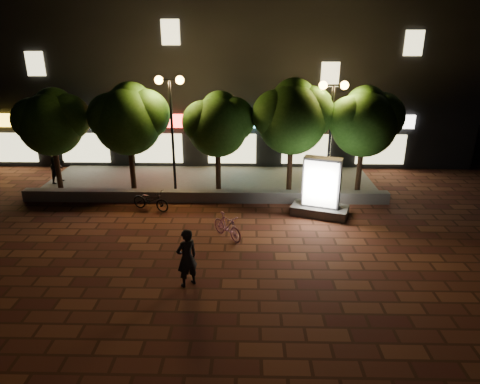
{
  "coord_description": "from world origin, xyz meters",
  "views": [
    {
      "loc": [
        1.9,
        -13.22,
        6.93
      ],
      "look_at": [
        1.59,
        1.5,
        1.4
      ],
      "focal_mm": 31.59,
      "sensor_mm": 36.0,
      "label": 1
    }
  ],
  "objects_px": {
    "tree_right": "(293,115)",
    "pedestrian": "(58,165)",
    "tree_left": "(129,117)",
    "rider": "(187,258)",
    "street_lamp_left": "(171,105)",
    "scooter_parked": "(151,200)",
    "street_lamp_right": "(332,109)",
    "tree_mid": "(219,122)",
    "ad_kiosk": "(321,192)",
    "scooter_pink": "(227,226)",
    "tree_far_right": "(365,120)",
    "tree_far_left": "(52,120)"
  },
  "relations": [
    {
      "from": "ad_kiosk",
      "to": "rider",
      "type": "bearing_deg",
      "value": -131.52
    },
    {
      "from": "tree_mid",
      "to": "rider",
      "type": "relative_size",
      "value": 2.5
    },
    {
      "from": "rider",
      "to": "scooter_parked",
      "type": "bearing_deg",
      "value": -105.52
    },
    {
      "from": "tree_right",
      "to": "pedestrian",
      "type": "bearing_deg",
      "value": 176.28
    },
    {
      "from": "tree_far_right",
      "to": "pedestrian",
      "type": "xyz_separation_m",
      "value": [
        -14.4,
        0.73,
        -2.4
      ]
    },
    {
      "from": "tree_mid",
      "to": "tree_right",
      "type": "bearing_deg",
      "value": 0.0
    },
    {
      "from": "tree_far_left",
      "to": "tree_mid",
      "type": "xyz_separation_m",
      "value": [
        7.5,
        -0.0,
        -0.08
      ]
    },
    {
      "from": "tree_far_right",
      "to": "scooter_parked",
      "type": "xyz_separation_m",
      "value": [
        -9.21,
        -2.46,
        -2.93
      ]
    },
    {
      "from": "scooter_parked",
      "to": "pedestrian",
      "type": "xyz_separation_m",
      "value": [
        -5.19,
        3.19,
        0.53
      ]
    },
    {
      "from": "tree_right",
      "to": "scooter_pink",
      "type": "bearing_deg",
      "value": -118.48
    },
    {
      "from": "rider",
      "to": "tree_far_right",
      "type": "bearing_deg",
      "value": -168.57
    },
    {
      "from": "tree_far_left",
      "to": "scooter_parked",
      "type": "xyz_separation_m",
      "value": [
        4.79,
        -2.46,
        -2.85
      ]
    },
    {
      "from": "ad_kiosk",
      "to": "scooter_pink",
      "type": "height_order",
      "value": "ad_kiosk"
    },
    {
      "from": "tree_mid",
      "to": "tree_left",
      "type": "bearing_deg",
      "value": 180.0
    },
    {
      "from": "tree_far_right",
      "to": "street_lamp_right",
      "type": "xyz_separation_m",
      "value": [
        -1.55,
        -0.26,
        0.53
      ]
    },
    {
      "from": "tree_left",
      "to": "street_lamp_right",
      "type": "xyz_separation_m",
      "value": [
        8.95,
        -0.26,
        0.45
      ]
    },
    {
      "from": "tree_far_right",
      "to": "street_lamp_right",
      "type": "distance_m",
      "value": 1.66
    },
    {
      "from": "rider",
      "to": "pedestrian",
      "type": "height_order",
      "value": "pedestrian"
    },
    {
      "from": "tree_far_left",
      "to": "tree_left",
      "type": "xyz_separation_m",
      "value": [
        3.5,
        0.0,
        0.15
      ]
    },
    {
      "from": "tree_far_left",
      "to": "tree_far_right",
      "type": "xyz_separation_m",
      "value": [
        14.0,
        0.0,
        0.08
      ]
    },
    {
      "from": "street_lamp_right",
      "to": "ad_kiosk",
      "type": "bearing_deg",
      "value": -105.12
    },
    {
      "from": "tree_mid",
      "to": "rider",
      "type": "bearing_deg",
      "value": -92.83
    },
    {
      "from": "tree_right",
      "to": "scooter_parked",
      "type": "height_order",
      "value": "tree_right"
    },
    {
      "from": "pedestrian",
      "to": "scooter_parked",
      "type": "bearing_deg",
      "value": -107.08
    },
    {
      "from": "ad_kiosk",
      "to": "pedestrian",
      "type": "height_order",
      "value": "ad_kiosk"
    },
    {
      "from": "tree_far_right",
      "to": "street_lamp_left",
      "type": "relative_size",
      "value": 0.92
    },
    {
      "from": "tree_right",
      "to": "street_lamp_left",
      "type": "height_order",
      "value": "street_lamp_left"
    },
    {
      "from": "street_lamp_left",
      "to": "scooter_parked",
      "type": "relative_size",
      "value": 3.08
    },
    {
      "from": "scooter_parked",
      "to": "tree_left",
      "type": "bearing_deg",
      "value": 48.44
    },
    {
      "from": "street_lamp_left",
      "to": "tree_far_left",
      "type": "bearing_deg",
      "value": 177.24
    },
    {
      "from": "ad_kiosk",
      "to": "scooter_pink",
      "type": "distance_m",
      "value": 4.3
    },
    {
      "from": "tree_far_right",
      "to": "scooter_pink",
      "type": "xyz_separation_m",
      "value": [
        -5.9,
        -4.98,
        -2.9
      ]
    },
    {
      "from": "scooter_pink",
      "to": "scooter_parked",
      "type": "height_order",
      "value": "scooter_pink"
    },
    {
      "from": "tree_left",
      "to": "rider",
      "type": "distance_m",
      "value": 9.18
    },
    {
      "from": "tree_mid",
      "to": "street_lamp_left",
      "type": "bearing_deg",
      "value": -172.69
    },
    {
      "from": "tree_mid",
      "to": "street_lamp_right",
      "type": "bearing_deg",
      "value": -3.04
    },
    {
      "from": "tree_left",
      "to": "scooter_pink",
      "type": "relative_size",
      "value": 3.16
    },
    {
      "from": "tree_mid",
      "to": "ad_kiosk",
      "type": "distance_m",
      "value": 5.57
    },
    {
      "from": "scooter_pink",
      "to": "ad_kiosk",
      "type": "bearing_deg",
      "value": -9.27
    },
    {
      "from": "tree_right",
      "to": "street_lamp_right",
      "type": "bearing_deg",
      "value": -9.1
    },
    {
      "from": "tree_far_left",
      "to": "tree_right",
      "type": "xyz_separation_m",
      "value": [
        10.8,
        0.0,
        0.27
      ]
    },
    {
      "from": "scooter_pink",
      "to": "street_lamp_left",
      "type": "bearing_deg",
      "value": 79.14
    },
    {
      "from": "tree_far_left",
      "to": "tree_left",
      "type": "bearing_deg",
      "value": 0.0
    },
    {
      "from": "scooter_parked",
      "to": "pedestrian",
      "type": "height_order",
      "value": "pedestrian"
    },
    {
      "from": "tree_left",
      "to": "scooter_pink",
      "type": "bearing_deg",
      "value": -47.26
    },
    {
      "from": "street_lamp_right",
      "to": "scooter_pink",
      "type": "height_order",
      "value": "street_lamp_right"
    },
    {
      "from": "scooter_parked",
      "to": "pedestrian",
      "type": "bearing_deg",
      "value": 79.24
    },
    {
      "from": "tree_mid",
      "to": "ad_kiosk",
      "type": "xyz_separation_m",
      "value": [
        4.27,
        -2.78,
        -2.25
      ]
    },
    {
      "from": "street_lamp_left",
      "to": "street_lamp_right",
      "type": "distance_m",
      "value": 7.0
    },
    {
      "from": "pedestrian",
      "to": "rider",
      "type": "bearing_deg",
      "value": -124.99
    }
  ]
}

